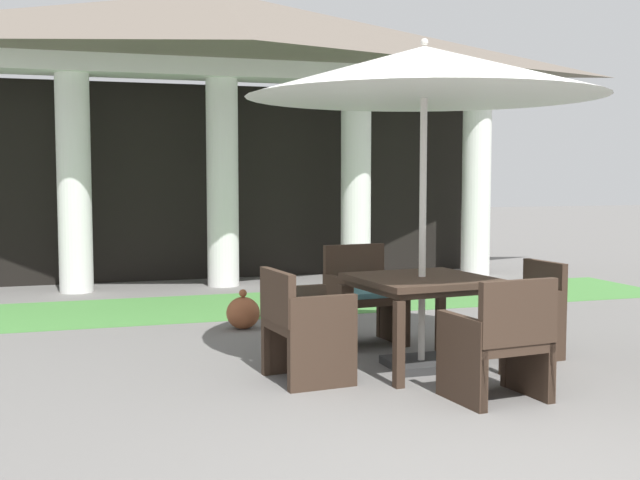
{
  "coord_description": "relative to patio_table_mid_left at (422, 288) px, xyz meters",
  "views": [
    {
      "loc": [
        -2.19,
        -3.8,
        1.58
      ],
      "look_at": [
        -0.22,
        2.33,
        1.05
      ],
      "focal_mm": 45.79,
      "sensor_mm": 36.0,
      "label": 1
    }
  ],
  "objects": [
    {
      "name": "ground_plane",
      "position": [
        -0.59,
        -2.16,
        -0.66
      ],
      "size": [
        60.0,
        60.0,
        0.0
      ],
      "primitive_type": "plane",
      "color": "slate"
    },
    {
      "name": "background_pavilion",
      "position": [
        -0.59,
        5.4,
        2.44
      ],
      "size": [
        9.12,
        2.68,
        4.05
      ],
      "color": "white",
      "rests_on": "ground"
    },
    {
      "name": "lawn_strip",
      "position": [
        -0.59,
        3.51,
        -0.65
      ],
      "size": [
        10.92,
        1.93,
        0.01
      ],
      "primitive_type": "cube",
      "color": "#47843D",
      "rests_on": "ground"
    },
    {
      "name": "patio_table_mid_left",
      "position": [
        0.0,
        0.0,
        0.0
      ],
      "size": [
        1.12,
        1.12,
        0.75
      ],
      "rotation": [
        0.0,
        0.0,
        0.1
      ],
      "color": "#38281E",
      "rests_on": "ground"
    },
    {
      "name": "patio_umbrella_mid_left",
      "position": [
        -0.0,
        -0.0,
        1.71
      ],
      "size": [
        2.84,
        2.84,
        2.64
      ],
      "color": "#2D2D2D",
      "rests_on": "ground"
    },
    {
      "name": "patio_chair_mid_left_east",
      "position": [
        1.03,
        0.1,
        -0.27
      ],
      "size": [
        0.56,
        0.59,
        0.82
      ],
      "rotation": [
        0.0,
        0.0,
        -4.61
      ],
      "color": "#38281E",
      "rests_on": "ground"
    },
    {
      "name": "patio_chair_mid_left_south",
      "position": [
        0.1,
        -1.04,
        -0.26
      ],
      "size": [
        0.68,
        0.61,
        0.87
      ],
      "rotation": [
        0.0,
        0.0,
        0.1
      ],
      "color": "#38281E",
      "rests_on": "ground"
    },
    {
      "name": "patio_chair_mid_left_west",
      "position": [
        -1.03,
        -0.1,
        -0.23
      ],
      "size": [
        0.6,
        0.68,
        0.86
      ],
      "rotation": [
        0.0,
        0.0,
        -1.47
      ],
      "color": "#38281E",
      "rests_on": "ground"
    },
    {
      "name": "patio_chair_mid_left_north",
      "position": [
        -0.1,
        1.04,
        -0.23
      ],
      "size": [
        0.69,
        0.62,
        0.91
      ],
      "rotation": [
        0.0,
        0.0,
        -3.04
      ],
      "color": "#38281E",
      "rests_on": "ground"
    },
    {
      "name": "terracotta_urn",
      "position": [
        -1.02,
        2.08,
        -0.49
      ],
      "size": [
        0.34,
        0.34,
        0.41
      ],
      "color": "brown",
      "rests_on": "ground"
    }
  ]
}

